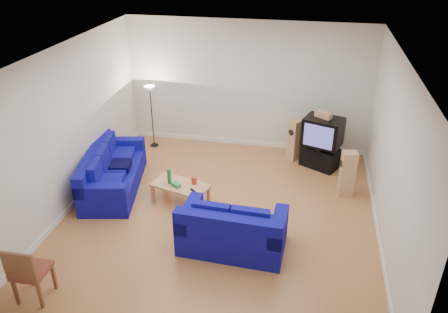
% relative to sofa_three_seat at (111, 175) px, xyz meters
% --- Properties ---
extents(room, '(6.01, 6.51, 3.21)m').
position_rel_sofa_three_seat_xyz_m(room, '(2.51, -0.52, 1.21)').
color(room, '#96592E').
rests_on(room, ground).
extents(sofa_three_seat, '(1.46, 2.49, 0.90)m').
position_rel_sofa_three_seat_xyz_m(sofa_three_seat, '(0.00, 0.00, 0.00)').
color(sofa_three_seat, navy).
rests_on(sofa_three_seat, ground).
extents(sofa_loveseat, '(1.86, 1.09, 0.91)m').
position_rel_sofa_three_seat_xyz_m(sofa_loveseat, '(2.93, -1.48, 0.01)').
color(sofa_loveseat, navy).
rests_on(sofa_loveseat, ground).
extents(coffee_table, '(1.26, 0.86, 0.42)m').
position_rel_sofa_three_seat_xyz_m(coffee_table, '(1.62, -0.23, 0.03)').
color(coffee_table, tan).
rests_on(coffee_table, ground).
extents(bottle, '(0.09, 0.09, 0.33)m').
position_rel_sofa_three_seat_xyz_m(bottle, '(1.40, -0.23, 0.25)').
color(bottle, '#197233').
rests_on(bottle, coffee_table).
extents(tissue_box, '(0.23, 0.20, 0.08)m').
position_rel_sofa_three_seat_xyz_m(tissue_box, '(1.56, -0.32, 0.13)').
color(tissue_box, green).
rests_on(tissue_box, coffee_table).
extents(red_canister, '(0.14, 0.14, 0.16)m').
position_rel_sofa_three_seat_xyz_m(red_canister, '(1.90, -0.14, 0.16)').
color(red_canister, red).
rests_on(red_canister, coffee_table).
extents(remote, '(0.14, 0.12, 0.02)m').
position_rel_sofa_three_seat_xyz_m(remote, '(1.93, -0.40, 0.09)').
color(remote, black).
rests_on(remote, coffee_table).
extents(tv_stand, '(0.96, 0.81, 0.51)m').
position_rel_sofa_three_seat_xyz_m(tv_stand, '(4.41, 1.89, -0.08)').
color(tv_stand, black).
rests_on(tv_stand, ground).
extents(av_receiver, '(0.56, 0.57, 0.10)m').
position_rel_sofa_three_seat_xyz_m(av_receiver, '(4.37, 1.89, 0.23)').
color(av_receiver, black).
rests_on(av_receiver, tv_stand).
extents(television, '(0.99, 0.85, 0.65)m').
position_rel_sofa_three_seat_xyz_m(television, '(4.41, 1.83, 0.60)').
color(television, black).
rests_on(television, av_receiver).
extents(centre_speaker, '(0.41, 0.34, 0.14)m').
position_rel_sofa_three_seat_xyz_m(centre_speaker, '(4.38, 1.89, 0.99)').
color(centre_speaker, tan).
rests_on(centre_speaker, television).
extents(speaker_left, '(0.37, 0.38, 1.02)m').
position_rel_sofa_three_seat_xyz_m(speaker_left, '(3.78, 2.18, 0.18)').
color(speaker_left, tan).
rests_on(speaker_left, ground).
extents(speaker_right, '(0.34, 0.28, 1.01)m').
position_rel_sofa_three_seat_xyz_m(speaker_right, '(4.96, 0.74, 0.17)').
color(speaker_right, tan).
rests_on(speaker_right, ground).
extents(floor_lamp, '(0.28, 0.28, 1.62)m').
position_rel_sofa_three_seat_xyz_m(floor_lamp, '(0.18, 2.18, 1.00)').
color(floor_lamp, black).
rests_on(floor_lamp, ground).
extents(dining_chair, '(0.50, 0.50, 1.02)m').
position_rel_sofa_three_seat_xyz_m(dining_chair, '(0.21, -3.27, 0.23)').
color(dining_chair, brown).
rests_on(dining_chair, ground).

